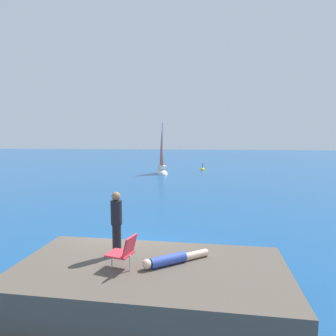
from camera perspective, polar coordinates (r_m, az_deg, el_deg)
name	(u,v)px	position (r m, az deg, el deg)	size (l,w,h in m)	color
ground_plane	(139,254)	(10.50, -5.61, -15.99)	(160.00, 160.00, 0.00)	navy
shore_ledge	(151,285)	(7.52, -3.33, -21.34)	(6.28, 3.26, 0.95)	brown
boulder_seaward	(247,271)	(9.57, 14.81, -18.43)	(1.08, 0.87, 0.60)	brown
boulder_inland	(105,263)	(9.99, -11.92, -17.28)	(1.34, 1.07, 0.74)	brown
sailboat_near	(162,171)	(31.56, -1.17, -0.54)	(1.94, 3.23, 5.83)	white
person_sunbather	(173,259)	(7.36, 0.97, -16.88)	(1.51, 1.14, 0.25)	#334CB2
person_standing	(117,222)	(7.69, -9.75, -10.03)	(0.28, 0.28, 1.62)	black
beach_chair	(124,251)	(7.01, -8.34, -15.26)	(0.70, 0.62, 0.80)	#E03342
marker_buoy	(203,170)	(35.21, 6.58, -0.40)	(0.56, 0.56, 1.13)	yellow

